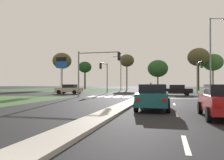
% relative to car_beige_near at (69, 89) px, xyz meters
% --- Properties ---
extents(ground_plane, '(200.00, 200.00, 0.00)m').
position_rel_car_beige_near_xyz_m(ground_plane, '(12.16, -0.53, -0.77)').
color(ground_plane, black).
extents(grass_verge_far_left, '(35.00, 35.00, 0.01)m').
position_rel_car_beige_near_xyz_m(grass_verge_far_left, '(-13.34, 23.97, -0.76)').
color(grass_verge_far_left, '#2D4C28').
rests_on(grass_verge_far_left, ground).
extents(median_island_near, '(1.20, 22.00, 0.14)m').
position_rel_car_beige_near_xyz_m(median_island_near, '(12.16, -19.53, -0.70)').
color(median_island_near, '#ADA89E').
rests_on(median_island_near, ground).
extents(median_island_far, '(1.20, 36.00, 0.14)m').
position_rel_car_beige_near_xyz_m(median_island_far, '(12.16, 24.47, -0.70)').
color(median_island_far, gray).
rests_on(median_island_far, ground).
extents(lane_dash_near, '(0.14, 2.00, 0.01)m').
position_rel_car_beige_near_xyz_m(lane_dash_near, '(15.66, -26.46, -0.76)').
color(lane_dash_near, silver).
rests_on(lane_dash_near, ground).
extents(lane_dash_second, '(0.14, 2.00, 0.01)m').
position_rel_car_beige_near_xyz_m(lane_dash_second, '(15.66, -20.46, -0.76)').
color(lane_dash_second, silver).
rests_on(lane_dash_second, ground).
extents(lane_dash_third, '(0.14, 2.00, 0.01)m').
position_rel_car_beige_near_xyz_m(lane_dash_third, '(15.66, -14.46, -0.76)').
color(lane_dash_third, silver).
rests_on(lane_dash_third, ground).
extents(stop_bar_near, '(6.40, 0.50, 0.01)m').
position_rel_car_beige_near_xyz_m(stop_bar_near, '(15.96, -7.53, -0.76)').
color(stop_bar_near, silver).
rests_on(stop_bar_near, ground).
extents(crosswalk_bar_near, '(0.70, 2.80, 0.01)m').
position_rel_car_beige_near_xyz_m(crosswalk_bar_near, '(5.76, -5.73, -0.76)').
color(crosswalk_bar_near, silver).
rests_on(crosswalk_bar_near, ground).
extents(crosswalk_bar_second, '(0.70, 2.80, 0.01)m').
position_rel_car_beige_near_xyz_m(crosswalk_bar_second, '(6.91, -5.73, -0.76)').
color(crosswalk_bar_second, silver).
rests_on(crosswalk_bar_second, ground).
extents(crosswalk_bar_third, '(0.70, 2.80, 0.01)m').
position_rel_car_beige_near_xyz_m(crosswalk_bar_third, '(8.06, -5.73, -0.76)').
color(crosswalk_bar_third, silver).
rests_on(crosswalk_bar_third, ground).
extents(crosswalk_bar_fourth, '(0.70, 2.80, 0.01)m').
position_rel_car_beige_near_xyz_m(crosswalk_bar_fourth, '(9.21, -5.73, -0.76)').
color(crosswalk_bar_fourth, silver).
rests_on(crosswalk_bar_fourth, ground).
extents(crosswalk_bar_fifth, '(0.70, 2.80, 0.01)m').
position_rel_car_beige_near_xyz_m(crosswalk_bar_fifth, '(10.36, -5.73, -0.76)').
color(crosswalk_bar_fifth, silver).
rests_on(crosswalk_bar_fifth, ground).
extents(crosswalk_bar_sixth, '(0.70, 2.80, 0.01)m').
position_rel_car_beige_near_xyz_m(crosswalk_bar_sixth, '(11.51, -5.73, -0.76)').
color(crosswalk_bar_sixth, silver).
rests_on(crosswalk_bar_sixth, ground).
extents(crosswalk_bar_seventh, '(0.70, 2.80, 0.01)m').
position_rel_car_beige_near_xyz_m(crosswalk_bar_seventh, '(12.66, -5.73, -0.76)').
color(crosswalk_bar_seventh, silver).
rests_on(crosswalk_bar_seventh, ground).
extents(crosswalk_bar_eighth, '(0.70, 2.80, 0.01)m').
position_rel_car_beige_near_xyz_m(crosswalk_bar_eighth, '(13.81, -5.73, -0.76)').
color(crosswalk_bar_eighth, silver).
rests_on(crosswalk_bar_eighth, ground).
extents(car_beige_near, '(4.15, 1.99, 1.50)m').
position_rel_car_beige_near_xyz_m(car_beige_near, '(0.00, 0.00, 0.00)').
color(car_beige_near, '#BCAD8E').
rests_on(car_beige_near, ground).
extents(car_teal_second, '(1.98, 4.32, 1.58)m').
position_rel_car_beige_near_xyz_m(car_teal_second, '(14.31, -18.68, 0.04)').
color(car_teal_second, '#19565B').
rests_on(car_teal_second, ground).
extents(car_black_third, '(4.40, 1.95, 1.47)m').
position_rel_car_beige_near_xyz_m(car_black_third, '(16.23, -0.28, -0.01)').
color(car_black_third, black).
rests_on(car_black_third, ground).
extents(traffic_signal_far_left, '(0.32, 4.37, 5.27)m').
position_rel_car_beige_near_xyz_m(traffic_signal_far_left, '(4.56, 4.45, 2.86)').
color(traffic_signal_far_left, gray).
rests_on(traffic_signal_far_left, ground).
extents(traffic_signal_near_left, '(5.40, 0.32, 5.59)m').
position_rel_car_beige_near_xyz_m(traffic_signal_near_left, '(6.54, -7.13, 3.13)').
color(traffic_signal_near_left, gray).
rests_on(traffic_signal_near_left, ground).
extents(traffic_signal_far_right, '(0.32, 5.52, 5.09)m').
position_rel_car_beige_near_xyz_m(traffic_signal_far_right, '(19.76, 3.94, 2.81)').
color(traffic_signal_far_right, gray).
rests_on(traffic_signal_far_right, ground).
extents(street_lamp_second, '(2.19, 0.70, 9.94)m').
position_rel_car_beige_near_xyz_m(street_lamp_second, '(20.52, -2.28, 4.74)').
color(street_lamp_second, gray).
rests_on(street_lamp_second, ground).
extents(street_lamp_third, '(1.82, 1.54, 8.28)m').
position_rel_car_beige_near_xyz_m(street_lamp_third, '(3.80, 20.74, 3.90)').
color(street_lamp_third, gray).
rests_on(street_lamp_third, ground).
extents(pedestrian_at_median, '(0.34, 0.34, 1.77)m').
position_rel_car_beige_near_xyz_m(pedestrian_at_median, '(12.03, 9.18, 0.44)').
color(pedestrian_at_median, '#335184').
rests_on(pedestrian_at_median, median_island_far).
extents(fuel_price_totem, '(1.80, 0.24, 6.00)m').
position_rel_car_beige_near_xyz_m(fuel_price_totem, '(-1.99, 1.26, 3.62)').
color(fuel_price_totem, silver).
rests_on(fuel_price_totem, ground).
extents(treeline_near, '(5.57, 5.57, 10.79)m').
position_rel_car_beige_near_xyz_m(treeline_near, '(-15.39, 28.16, 7.63)').
color(treeline_near, '#423323').
rests_on(treeline_near, ground).
extents(treeline_second, '(3.87, 3.87, 8.16)m').
position_rel_car_beige_near_xyz_m(treeline_second, '(-8.67, 29.49, 5.66)').
color(treeline_second, '#423323').
rests_on(treeline_second, ground).
extents(treeline_third, '(4.03, 4.03, 9.76)m').
position_rel_car_beige_near_xyz_m(treeline_third, '(4.04, 28.55, 7.22)').
color(treeline_third, '#423323').
rests_on(treeline_third, ground).
extents(treeline_fourth, '(5.41, 5.41, 8.00)m').
position_rel_car_beige_near_xyz_m(treeline_fourth, '(12.44, 28.72, 4.92)').
color(treeline_fourth, '#423323').
rests_on(treeline_fourth, ground).
extents(treeline_fifth, '(5.07, 5.07, 10.15)m').
position_rel_car_beige_near_xyz_m(treeline_fifth, '(22.17, 24.23, 7.19)').
color(treeline_fifth, '#423323').
rests_on(treeline_fifth, ground).
extents(treeline_sixth, '(4.83, 4.83, 8.89)m').
position_rel_car_beige_near_xyz_m(treeline_sixth, '(25.71, 26.14, 6.04)').
color(treeline_sixth, '#423323').
rests_on(treeline_sixth, ground).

